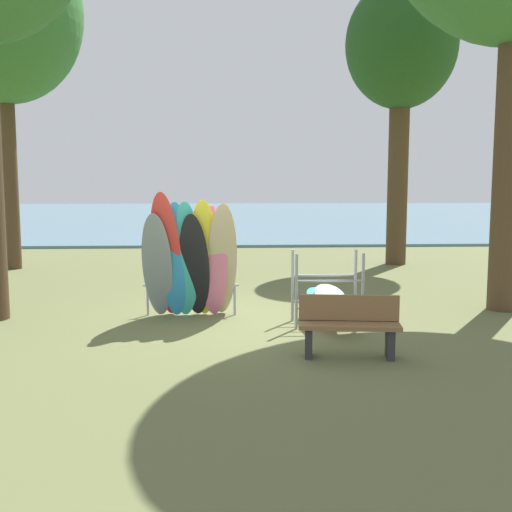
{
  "coord_description": "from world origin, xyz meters",
  "views": [
    {
      "loc": [
        -0.08,
        -10.63,
        2.49
      ],
      "look_at": [
        0.47,
        0.48,
        1.1
      ],
      "focal_mm": 44.35,
      "sensor_mm": 36.0,
      "label": 1
    }
  ],
  "objects": [
    {
      "name": "ground_plane",
      "position": [
        0.0,
        0.0,
        0.0
      ],
      "size": [
        80.0,
        80.0,
        0.0
      ],
      "primitive_type": "plane",
      "color": "#60663D"
    },
    {
      "name": "board_storage_rack",
      "position": [
        1.63,
        -0.18,
        0.47
      ],
      "size": [
        1.15,
        2.13,
        1.25
      ],
      "color": "#9EA0A5",
      "rests_on": "ground"
    },
    {
      "name": "tree_mid_behind",
      "position": [
        -5.84,
        6.83,
        6.75
      ],
      "size": [
        4.12,
        4.12,
        9.15
      ],
      "color": "#4C3823",
      "rests_on": "ground"
    },
    {
      "name": "tree_far_left_back",
      "position": [
        4.84,
        7.23,
        5.99
      ],
      "size": [
        3.09,
        3.09,
        7.94
      ],
      "color": "#4C3823",
      "rests_on": "ground"
    },
    {
      "name": "park_bench",
      "position": [
        1.64,
        -2.11,
        0.45
      ],
      "size": [
        1.44,
        0.58,
        0.85
      ],
      "color": "#2D2D33",
      "rests_on": "ground"
    },
    {
      "name": "leaning_board_pile",
      "position": [
        -0.7,
        0.39,
        1.02
      ],
      "size": [
        1.74,
        0.99,
        2.26
      ],
      "color": "gray",
      "rests_on": "ground"
    },
    {
      "name": "lake_water",
      "position": [
        0.0,
        29.68,
        0.05
      ],
      "size": [
        80.0,
        36.0,
        0.1
      ],
      "primitive_type": "cube",
      "color": "slate",
      "rests_on": "ground"
    }
  ]
}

